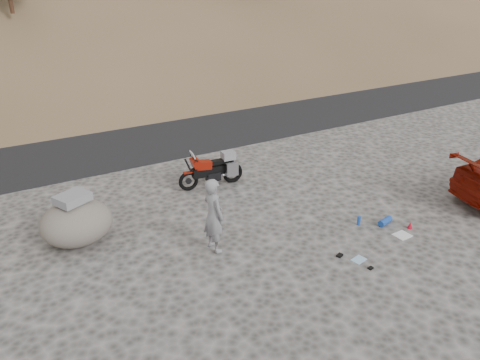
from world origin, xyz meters
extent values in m
plane|color=#3E3C39|center=(0.00, 0.00, 0.00)|extent=(140.00, 140.00, 0.00)
cube|color=black|center=(0.00, 9.00, 0.00)|extent=(120.00, 7.00, 0.05)
torus|color=black|center=(-1.21, 3.09, 0.30)|extent=(0.60, 0.16, 0.60)
cylinder|color=black|center=(-1.21, 3.09, 0.30)|extent=(0.18, 0.07, 0.18)
torus|color=black|center=(0.18, 2.98, 0.30)|extent=(0.64, 0.18, 0.63)
cylinder|color=black|center=(0.18, 2.98, 0.30)|extent=(0.20, 0.09, 0.20)
cylinder|color=black|center=(-1.14, 3.08, 0.63)|extent=(0.34, 0.08, 0.73)
cylinder|color=black|center=(-1.01, 3.07, 0.98)|extent=(0.08, 0.56, 0.04)
cube|color=black|center=(-0.54, 3.04, 0.50)|extent=(1.10, 0.30, 0.27)
cube|color=black|center=(-0.45, 3.03, 0.32)|extent=(0.43, 0.30, 0.25)
cube|color=maroon|center=(-0.74, 3.05, 0.72)|extent=(0.49, 0.31, 0.28)
cube|color=maroon|center=(-0.99, 3.07, 0.83)|extent=(0.30, 0.33, 0.32)
cube|color=silver|center=(-1.05, 3.08, 1.07)|extent=(0.13, 0.28, 0.23)
cube|color=black|center=(-0.31, 3.02, 0.74)|extent=(0.51, 0.24, 0.11)
cube|color=black|center=(0.03, 2.99, 0.70)|extent=(0.33, 0.19, 0.09)
cube|color=#A5A6AA|center=(0.05, 2.75, 0.52)|extent=(0.37, 0.14, 0.41)
cube|color=#A5A6AA|center=(0.08, 3.22, 0.52)|extent=(0.37, 0.14, 0.41)
cube|color=gray|center=(0.05, 2.99, 0.88)|extent=(0.40, 0.34, 0.23)
cube|color=maroon|center=(-1.21, 3.09, 0.57)|extent=(0.28, 0.13, 0.04)
cylinder|color=black|center=(-0.42, 2.86, 0.16)|extent=(0.04, 0.19, 0.33)
cylinder|color=#A5A6AA|center=(-0.01, 2.87, 0.36)|extent=(0.42, 0.11, 0.12)
imported|color=gray|center=(-1.99, -0.05, 0.00)|extent=(0.49, 0.69, 1.77)
ellipsoid|color=#5C564F|center=(-4.62, 1.78, 0.53)|extent=(1.92, 1.74, 1.07)
cube|color=gray|center=(-4.62, 1.78, 1.16)|extent=(0.80, 0.73, 0.18)
ellipsoid|color=#5C564F|center=(-4.29, 2.09, 0.23)|extent=(0.94, 0.88, 0.47)
cube|color=white|center=(2.23, -1.79, 0.01)|extent=(0.40, 0.36, 0.01)
cylinder|color=#1B46A4|center=(2.26, -1.19, 0.08)|extent=(0.45, 0.26, 0.17)
cylinder|color=#1B46A4|center=(1.66, -0.88, 0.12)|extent=(0.11, 0.11, 0.24)
cone|color=#B60C1F|center=(2.65, -1.64, 0.09)|extent=(0.15, 0.15, 0.17)
cube|color=black|center=(0.32, -1.72, 0.02)|extent=(0.18, 0.16, 0.04)
cube|color=black|center=(0.57, -2.43, 0.02)|extent=(0.12, 0.10, 0.04)
cube|color=#97C4EA|center=(0.59, -2.05, 0.01)|extent=(0.36, 0.29, 0.01)
camera|label=1|loc=(-6.04, -8.27, 5.90)|focal=35.00mm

